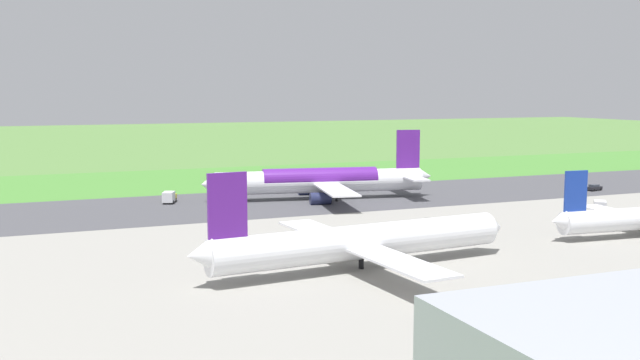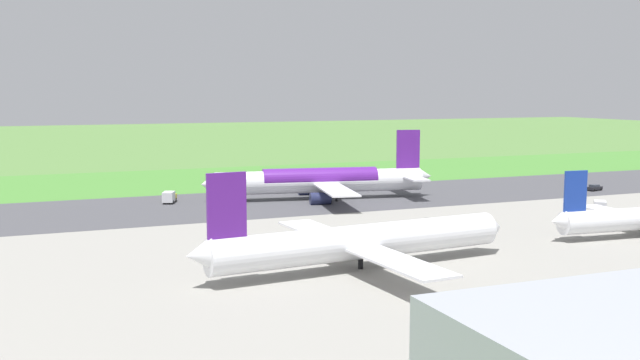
% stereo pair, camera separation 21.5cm
% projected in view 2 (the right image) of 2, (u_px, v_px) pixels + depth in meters
% --- Properties ---
extents(ground_plane, '(800.00, 800.00, 0.00)m').
position_uv_depth(ground_plane, '(372.00, 196.00, 169.88)').
color(ground_plane, '#547F3D').
extents(runway_asphalt, '(600.00, 39.35, 0.06)m').
position_uv_depth(runway_asphalt, '(372.00, 196.00, 169.87)').
color(runway_asphalt, '#47474C').
rests_on(runway_asphalt, ground).
extents(apron_concrete, '(440.00, 110.00, 0.05)m').
position_uv_depth(apron_concrete, '(557.00, 254.00, 109.78)').
color(apron_concrete, gray).
rests_on(apron_concrete, ground).
extents(grass_verge_foreground, '(600.00, 80.00, 0.04)m').
position_uv_depth(grass_verge_foreground, '(317.00, 179.00, 202.75)').
color(grass_verge_foreground, '#478534').
rests_on(grass_verge_foreground, ground).
extents(airliner_main, '(53.94, 44.37, 15.88)m').
position_uv_depth(airliner_main, '(322.00, 181.00, 164.55)').
color(airliner_main, white).
rests_on(airliner_main, ground).
extents(airliner_parked_far, '(50.31, 41.21, 14.68)m').
position_uv_depth(airliner_parked_far, '(359.00, 241.00, 99.87)').
color(airliner_parked_far, white).
rests_on(airliner_parked_far, ground).
extents(service_truck_baggage, '(5.44, 5.89, 2.65)m').
position_uv_depth(service_truck_baggage, '(600.00, 208.00, 144.80)').
color(service_truck_baggage, black).
rests_on(service_truck_baggage, ground).
extents(service_car_followme, '(4.51, 2.74, 1.62)m').
position_uv_depth(service_car_followme, '(431.00, 223.00, 131.19)').
color(service_car_followme, silver).
rests_on(service_car_followme, ground).
extents(service_truck_fuel, '(4.15, 6.22, 2.65)m').
position_uv_depth(service_truck_fuel, '(169.00, 197.00, 159.26)').
color(service_truck_fuel, gold).
rests_on(service_truck_fuel, ground).
extents(service_car_ops, '(4.50, 2.71, 1.62)m').
position_uv_depth(service_car_ops, '(595.00, 188.00, 178.83)').
color(service_car_ops, black).
rests_on(service_car_ops, ground).
extents(no_stopping_sign, '(0.60, 0.10, 2.44)m').
position_uv_depth(no_stopping_sign, '(296.00, 175.00, 199.86)').
color(no_stopping_sign, slate).
rests_on(no_stopping_sign, ground).
extents(traffic_cone_orange, '(0.40, 0.40, 0.55)m').
position_uv_depth(traffic_cone_orange, '(273.00, 182.00, 194.69)').
color(traffic_cone_orange, orange).
rests_on(traffic_cone_orange, ground).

